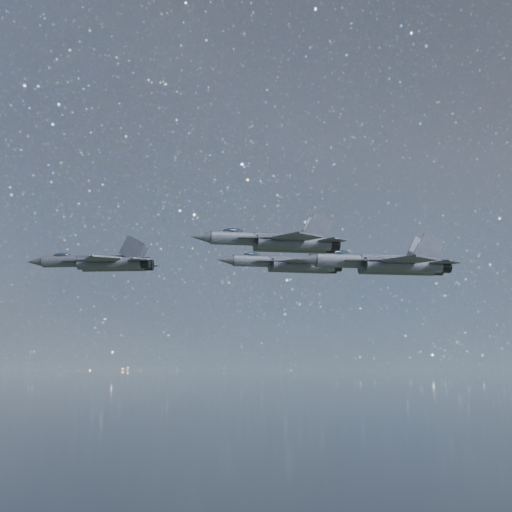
{
  "coord_description": "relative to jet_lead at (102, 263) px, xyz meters",
  "views": [
    {
      "loc": [
        4.57,
        -89.6,
        141.5
      ],
      "look_at": [
        -0.4,
        -1.63,
        155.69
      ],
      "focal_mm": 50.0,
      "sensor_mm": 36.0,
      "label": 1
    }
  ],
  "objects": [
    {
      "name": "jet_lead",
      "position": [
        0.0,
        0.0,
        0.0
      ],
      "size": [
        16.99,
        12.08,
        4.33
      ],
      "rotation": [
        0.0,
        0.0,
        -0.03
      ],
      "color": "#2F313B"
    },
    {
      "name": "jet_right",
      "position": [
        23.12,
        -16.64,
        -0.55
      ],
      "size": [
        16.03,
        10.92,
        4.03
      ],
      "rotation": [
        0.0,
        0.0,
        0.24
      ],
      "color": "#2F313B"
    },
    {
      "name": "jet_slot",
      "position": [
        35.88,
        -1.86,
        -0.74
      ],
      "size": [
        20.12,
        13.76,
        5.05
      ],
      "rotation": [
        0.0,
        0.0,
        0.22
      ],
      "color": "#2F313B"
    },
    {
      "name": "jet_left",
      "position": [
        24.03,
        17.41,
        2.24
      ],
      "size": [
        19.84,
        13.42,
        5.0
      ],
      "rotation": [
        0.0,
        0.0,
        0.28
      ],
      "color": "#2F313B"
    }
  ]
}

